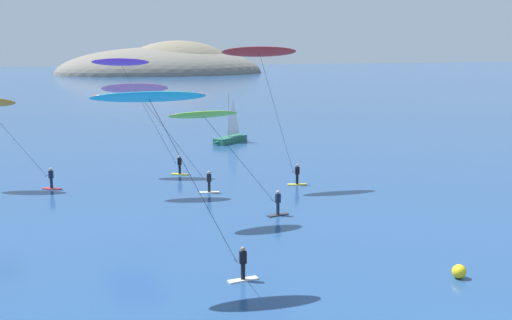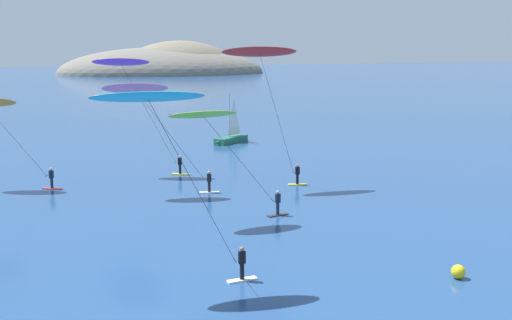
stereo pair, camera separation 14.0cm
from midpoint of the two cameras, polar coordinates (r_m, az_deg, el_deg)
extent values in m
ellipsoid|color=slate|center=(237.52, -8.43, 7.59)|extent=(75.13, 43.19, 19.23)
ellipsoid|color=#7A705B|center=(237.77, -6.91, 7.63)|extent=(44.06, 30.96, 23.87)
cube|color=#23664C|center=(73.34, -2.35, 1.82)|extent=(4.60, 4.13, 0.70)
cone|color=#23664C|center=(71.42, -3.47, 1.57)|extent=(2.09, 1.89, 0.67)
cylinder|color=#B2B2B7|center=(72.72, -2.51, 4.01)|extent=(0.12, 0.12, 5.00)
pyramid|color=white|center=(73.47, -2.10, 3.94)|extent=(1.44, 1.21, 4.25)
cylinder|color=#A5A5AD|center=(73.74, -2.09, 2.34)|extent=(1.44, 1.21, 0.08)
cube|color=silver|center=(31.46, -1.29, -10.60)|extent=(1.54, 0.61, 0.08)
cylinder|color=black|center=(31.30, -1.29, -9.85)|extent=(0.22, 0.22, 0.80)
cube|color=black|center=(31.07, -1.30, -8.64)|extent=(0.35, 0.22, 0.60)
sphere|color=#9E7051|center=(30.93, -1.30, -7.91)|extent=(0.22, 0.22, 0.22)
cylinder|color=black|center=(31.03, -1.93, -8.90)|extent=(0.07, 0.55, 0.04)
ellipsoid|color=#23B2C6|center=(28.77, -9.64, 5.55)|extent=(5.16, 1.58, 0.72)
cylinder|color=#DB4C38|center=(28.77, -9.64, 5.65)|extent=(4.85, 0.38, 0.16)
cylinder|color=#333338|center=(29.61, -5.65, -2.05)|extent=(3.91, 0.21, 7.81)
cube|color=#2D2D33|center=(42.71, 1.86, -4.90)|extent=(1.55, 0.73, 0.08)
cylinder|color=#192338|center=(42.60, 1.86, -4.33)|extent=(0.22, 0.22, 0.80)
cube|color=#192338|center=(42.42, 1.87, -3.42)|extent=(0.36, 0.23, 0.60)
sphere|color=tan|center=(42.33, 1.87, -2.86)|extent=(0.22, 0.22, 0.22)
cylinder|color=black|center=(42.31, 1.44, -3.62)|extent=(0.10, 0.55, 0.04)
ellipsoid|color=#8CD12D|center=(39.53, -4.80, 4.05)|extent=(4.60, 1.94, 0.72)
cylinder|color=#722DD1|center=(39.52, -4.80, 4.12)|extent=(4.24, 0.59, 0.16)
cylinder|color=#333338|center=(40.78, -1.57, 0.01)|extent=(4.74, 0.51, 5.81)
cube|color=silver|center=(49.11, -4.26, -2.89)|extent=(1.55, 0.70, 0.08)
cylinder|color=black|center=(49.01, -4.27, -2.39)|extent=(0.22, 0.22, 0.80)
cube|color=black|center=(48.86, -4.28, -1.59)|extent=(0.37, 0.25, 0.60)
sphere|color=tan|center=(48.77, -4.29, -1.10)|extent=(0.22, 0.22, 0.22)
cylinder|color=black|center=(48.86, -4.69, -1.74)|extent=(0.13, 0.55, 0.04)
ellipsoid|color=pink|center=(47.82, -10.81, 6.29)|extent=(4.98, 2.17, 0.98)
cylinder|color=#14895B|center=(47.82, -10.81, 6.35)|extent=(4.54, 0.87, 0.16)
cylinder|color=#333338|center=(48.16, -7.71, 2.18)|extent=(4.94, 0.81, 6.88)
cube|color=yellow|center=(56.05, -6.86, -1.26)|extent=(1.48, 1.15, 0.08)
cylinder|color=black|center=(55.96, -6.87, -0.82)|extent=(0.22, 0.22, 0.80)
cube|color=black|center=(55.83, -6.89, -0.12)|extent=(0.38, 0.29, 0.60)
sphere|color=beige|center=(55.76, -6.90, 0.31)|extent=(0.22, 0.22, 0.22)
cylinder|color=black|center=(55.90, -7.24, -0.24)|extent=(0.20, 0.54, 0.04)
ellipsoid|color=purple|center=(55.71, -12.05, 8.51)|extent=(5.08, 2.83, 0.82)
cylinder|color=#7ACC42|center=(55.70, -12.05, 8.56)|extent=(4.47, 1.53, 0.16)
cylinder|color=#333338|center=(55.60, -9.63, 4.08)|extent=(4.28, 1.36, 8.53)
cube|color=red|center=(52.69, -17.77, -2.45)|extent=(1.50, 1.09, 0.08)
cylinder|color=#192338|center=(52.60, -17.80, -1.98)|extent=(0.22, 0.22, 0.80)
cube|color=#192338|center=(52.46, -17.84, -1.23)|extent=(0.39, 0.30, 0.60)
sphere|color=tan|center=(52.38, -17.87, -0.78)|extent=(0.22, 0.22, 0.22)
cylinder|color=black|center=(52.59, -18.19, -1.36)|extent=(0.21, 0.54, 0.04)
cylinder|color=#333338|center=(52.89, -20.70, 1.66)|extent=(4.35, 1.43, 5.66)
cube|color=yellow|center=(51.77, 3.59, -2.18)|extent=(1.55, 0.78, 0.08)
cylinder|color=black|center=(51.68, 3.60, -1.71)|extent=(0.22, 0.22, 0.80)
cube|color=black|center=(51.54, 3.61, -0.95)|extent=(0.34, 0.21, 0.60)
sphere|color=#9E7051|center=(51.45, 3.61, -0.49)|extent=(0.22, 0.22, 0.22)
cylinder|color=black|center=(51.44, 3.24, -1.10)|extent=(0.05, 0.55, 0.04)
ellipsoid|color=red|center=(49.54, 0.22, 9.60)|extent=(5.97, 1.33, 0.94)
cylinder|color=#23D6DB|center=(49.54, 0.22, 9.66)|extent=(5.65, 0.28, 0.16)
cylinder|color=#333338|center=(50.26, 1.77, 4.10)|extent=(2.86, 0.09, 9.46)
sphere|color=yellow|center=(33.13, 17.49, -9.43)|extent=(0.70, 0.70, 0.70)
camera|label=1|loc=(0.07, -90.09, -0.02)|focal=45.00mm
camera|label=2|loc=(0.07, 89.91, 0.02)|focal=45.00mm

